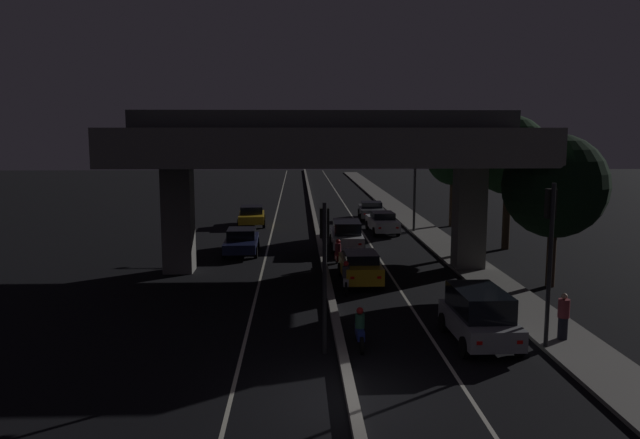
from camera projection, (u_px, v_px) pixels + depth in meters
name	position (u px, v px, depth m)	size (l,w,h in m)	color
ground_plane	(351.00, 401.00, 16.66)	(200.00, 200.00, 0.00)	black
lane_line_left_inner	(275.00, 219.00, 51.17)	(0.12, 126.00, 0.00)	beige
lane_line_right_inner	(354.00, 218.00, 51.41)	(0.12, 126.00, 0.00)	beige
median_divider	(314.00, 217.00, 51.27)	(0.31, 126.00, 0.24)	gray
sidewalk_right	(425.00, 231.00, 44.64)	(2.26, 126.00, 0.14)	slate
elevated_overpass	(325.00, 149.00, 31.40)	(19.69, 11.64, 8.19)	slate
traffic_light_left_of_median	(325.00, 251.00, 19.87)	(0.30, 0.49, 4.93)	black
traffic_light_right_of_median	(550.00, 238.00, 20.08)	(0.30, 0.49, 5.52)	black
street_lamp	(409.00, 168.00, 43.51)	(2.75, 0.32, 7.67)	#2D2D30
car_silver_lead	(479.00, 315.00, 21.08)	(2.05, 4.03, 1.85)	gray
car_taxi_yellow_second	(360.00, 266.00, 29.47)	(1.92, 4.26, 1.53)	gold
car_white_third	(347.00, 234.00, 37.94)	(2.05, 4.62, 1.74)	silver
car_white_fourth	(382.00, 222.00, 44.03)	(2.01, 4.81, 1.50)	silver
car_grey_fifth	(371.00, 210.00, 50.98)	(2.20, 4.51, 1.43)	#515459
car_dark_blue_lead_oncoming	(242.00, 241.00, 36.79)	(2.08, 4.84, 1.43)	#141938
car_taxi_yellow_second_oncoming	(252.00, 215.00, 47.47)	(2.21, 4.17, 1.48)	gold
motorcycle_blue_filtering_near	(360.00, 330.00, 20.75)	(0.32, 1.93, 1.36)	black
motorcycle_white_filtering_mid	(346.00, 279.00, 27.68)	(0.34, 1.84, 1.45)	black
motorcycle_red_filtering_far	(338.00, 255.00, 33.18)	(0.34, 1.87, 1.46)	black
pedestrian_on_sidewalk	(563.00, 317.00, 21.12)	(0.39, 0.39, 1.60)	black
roadside_tree_kerbside_near	(555.00, 186.00, 28.27)	(4.73, 4.73, 7.06)	#38281C
roadside_tree_kerbside_mid	(509.00, 155.00, 37.28)	(4.75, 4.75, 8.12)	#2D2116
roadside_tree_kerbside_far	(454.00, 158.00, 46.55)	(4.08, 4.08, 7.20)	#38281C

